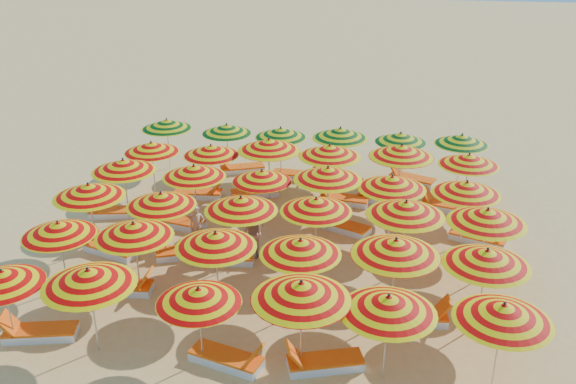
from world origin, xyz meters
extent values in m
plane|color=#E7B566|center=(0.00, 0.00, 0.00)|extent=(120.00, 120.00, 0.00)
cylinder|color=silver|center=(-5.64, -5.68, 0.94)|extent=(0.04, 0.04, 1.89)
cone|color=#D45E00|center=(-5.64, -5.68, 1.76)|extent=(2.07, 2.07, 0.36)
sphere|color=black|center=(-5.64, -5.68, 1.97)|extent=(0.06, 0.06, 0.06)
cylinder|color=silver|center=(-3.51, -5.69, 1.06)|extent=(0.04, 0.04, 2.12)
cone|color=#D45E00|center=(-3.51, -5.69, 1.98)|extent=(2.36, 2.36, 0.40)
sphere|color=black|center=(-3.51, -5.69, 2.21)|extent=(0.07, 0.07, 0.07)
cylinder|color=silver|center=(-0.98, -5.71, 0.95)|extent=(0.04, 0.04, 1.90)
cone|color=#D45E00|center=(-0.98, -5.71, 1.77)|extent=(2.40, 2.40, 0.36)
sphere|color=black|center=(-0.98, -5.71, 1.98)|extent=(0.06, 0.06, 0.06)
cylinder|color=silver|center=(1.26, -5.59, 1.10)|extent=(0.04, 0.04, 2.19)
cone|color=#D45E00|center=(1.26, -5.59, 2.05)|extent=(2.89, 2.89, 0.42)
sphere|color=black|center=(1.26, -5.59, 2.29)|extent=(0.07, 0.07, 0.07)
cylinder|color=silver|center=(3.10, -5.65, 1.04)|extent=(0.04, 0.04, 2.08)
cone|color=#D45E00|center=(3.10, -5.65, 1.94)|extent=(2.46, 2.46, 0.40)
sphere|color=black|center=(3.10, -5.65, 2.17)|extent=(0.07, 0.07, 0.07)
cylinder|color=silver|center=(5.44, -5.55, 1.03)|extent=(0.04, 0.04, 2.06)
cone|color=#D45E00|center=(5.44, -5.55, 1.92)|extent=(2.45, 2.45, 0.39)
sphere|color=black|center=(5.44, -5.55, 2.15)|extent=(0.07, 0.07, 0.07)
cylinder|color=silver|center=(-5.49, -3.28, 0.97)|extent=(0.04, 0.04, 1.94)
cone|color=#D45E00|center=(-5.49, -3.28, 1.81)|extent=(2.39, 2.39, 0.37)
sphere|color=black|center=(-5.49, -3.28, 2.02)|extent=(0.06, 0.06, 0.06)
cylinder|color=silver|center=(-3.43, -3.21, 1.03)|extent=(0.04, 0.04, 2.05)
cone|color=#D45E00|center=(-3.43, -3.21, 1.91)|extent=(2.24, 2.24, 0.39)
sphere|color=black|center=(-3.43, -3.21, 2.14)|extent=(0.07, 0.07, 0.07)
cylinder|color=silver|center=(-1.20, -3.44, 1.04)|extent=(0.04, 0.04, 2.07)
cone|color=#D45E00|center=(-1.20, -3.44, 1.93)|extent=(2.35, 2.35, 0.39)
sphere|color=black|center=(-1.20, -3.44, 2.16)|extent=(0.07, 0.07, 0.07)
cylinder|color=silver|center=(0.94, -3.42, 1.02)|extent=(0.04, 0.04, 2.04)
cone|color=#D45E00|center=(0.94, -3.42, 1.91)|extent=(2.65, 2.65, 0.39)
sphere|color=black|center=(0.94, -3.42, 2.13)|extent=(0.07, 0.07, 0.07)
cylinder|color=silver|center=(3.24, -3.31, 1.09)|extent=(0.04, 0.04, 2.18)
cone|color=#D45E00|center=(3.24, -3.31, 2.04)|extent=(2.80, 2.80, 0.42)
sphere|color=black|center=(3.24, -3.31, 2.28)|extent=(0.07, 0.07, 0.07)
cylinder|color=silver|center=(5.37, -3.33, 1.05)|extent=(0.04, 0.04, 2.10)
cone|color=#D45E00|center=(5.37, -3.33, 1.96)|extent=(2.28, 2.28, 0.40)
sphere|color=black|center=(5.37, -3.33, 2.19)|extent=(0.07, 0.07, 0.07)
cylinder|color=silver|center=(-5.63, -1.13, 1.05)|extent=(0.04, 0.04, 2.10)
cone|color=#D45E00|center=(-5.63, -1.13, 1.96)|extent=(2.69, 2.69, 0.40)
sphere|color=black|center=(-5.63, -1.13, 2.19)|extent=(0.07, 0.07, 0.07)
cylinder|color=silver|center=(-3.40, -1.22, 1.01)|extent=(0.04, 0.04, 2.02)
cone|color=#D45E00|center=(-3.40, -1.22, 1.88)|extent=(2.36, 2.36, 0.38)
sphere|color=black|center=(-3.40, -1.22, 2.11)|extent=(0.07, 0.07, 0.07)
cylinder|color=silver|center=(-1.05, -1.28, 1.04)|extent=(0.04, 0.04, 2.08)
cone|color=#D45E00|center=(-1.05, -1.28, 1.94)|extent=(2.23, 2.23, 0.40)
sphere|color=black|center=(-1.05, -1.28, 2.16)|extent=(0.07, 0.07, 0.07)
cylinder|color=silver|center=(1.03, -0.94, 1.02)|extent=(0.04, 0.04, 2.04)
cone|color=#D45E00|center=(1.03, -0.94, 1.91)|extent=(2.17, 2.17, 0.39)
sphere|color=black|center=(1.03, -0.94, 2.13)|extent=(0.07, 0.07, 0.07)
cylinder|color=silver|center=(3.50, -1.05, 1.09)|extent=(0.04, 0.04, 2.17)
cone|color=#D45E00|center=(3.50, -1.05, 2.03)|extent=(2.87, 2.87, 0.41)
sphere|color=black|center=(3.50, -1.05, 2.27)|extent=(0.07, 0.07, 0.07)
cylinder|color=silver|center=(5.64, -1.09, 1.06)|extent=(0.04, 0.04, 2.12)
cone|color=#D45E00|center=(5.64, -1.09, 1.98)|extent=(2.36, 2.36, 0.40)
sphere|color=black|center=(5.64, -1.09, 2.22)|extent=(0.07, 0.07, 0.07)
cylinder|color=silver|center=(-5.45, 1.01, 1.04)|extent=(0.04, 0.04, 2.07)
cone|color=#D45E00|center=(-5.45, 1.01, 1.93)|extent=(2.17, 2.17, 0.39)
sphere|color=black|center=(-5.45, 1.01, 2.16)|extent=(0.07, 0.07, 0.07)
cylinder|color=silver|center=(-3.09, 0.98, 1.01)|extent=(0.04, 0.04, 2.02)
cone|color=#D45E00|center=(-3.09, 0.98, 1.89)|extent=(2.40, 2.40, 0.39)
sphere|color=black|center=(-3.09, 0.98, 2.11)|extent=(0.07, 0.07, 0.07)
cylinder|color=silver|center=(-0.94, 1.21, 0.95)|extent=(0.04, 0.04, 1.90)
cone|color=#D45E00|center=(-0.94, 1.21, 1.77)|extent=(2.15, 2.15, 0.36)
sphere|color=black|center=(-0.94, 1.21, 1.98)|extent=(0.06, 0.06, 0.06)
cylinder|color=silver|center=(1.14, 1.20, 1.07)|extent=(0.04, 0.04, 2.14)
cone|color=#D45E00|center=(1.14, 1.20, 2.00)|extent=(2.30, 2.30, 0.41)
sphere|color=black|center=(1.14, 1.20, 2.23)|extent=(0.07, 0.07, 0.07)
cylinder|color=silver|center=(3.11, 0.92, 1.04)|extent=(0.04, 0.04, 2.08)
cone|color=#D45E00|center=(3.11, 0.92, 1.95)|extent=(2.47, 2.47, 0.40)
sphere|color=black|center=(3.11, 0.92, 2.17)|extent=(0.07, 0.07, 0.07)
cylinder|color=silver|center=(5.30, 0.95, 1.02)|extent=(0.04, 0.04, 2.04)
cone|color=#D45E00|center=(5.30, 0.95, 1.91)|extent=(2.66, 2.66, 0.39)
sphere|color=black|center=(5.30, 0.95, 2.13)|extent=(0.07, 0.07, 0.07)
cylinder|color=silver|center=(-5.30, 3.14, 0.96)|extent=(0.04, 0.04, 1.93)
cone|color=#D45E00|center=(-5.30, 3.14, 1.80)|extent=(2.04, 2.04, 0.37)
sphere|color=black|center=(-5.30, 3.14, 2.01)|extent=(0.06, 0.06, 0.06)
cylinder|color=silver|center=(-3.13, 3.14, 0.97)|extent=(0.04, 0.04, 1.94)
cone|color=#D45E00|center=(-3.13, 3.14, 1.81)|extent=(2.54, 2.54, 0.37)
sphere|color=black|center=(-3.13, 3.14, 2.02)|extent=(0.06, 0.06, 0.06)
cylinder|color=silver|center=(-1.13, 3.39, 1.09)|extent=(0.04, 0.04, 2.18)
cone|color=#D45E00|center=(-1.13, 3.39, 2.04)|extent=(2.88, 2.88, 0.42)
sphere|color=black|center=(-1.13, 3.39, 2.27)|extent=(0.07, 0.07, 0.07)
cylinder|color=silver|center=(0.98, 3.25, 1.07)|extent=(0.04, 0.04, 2.13)
cone|color=#D45E00|center=(0.98, 3.25, 1.99)|extent=(2.68, 2.68, 0.41)
sphere|color=black|center=(0.98, 3.25, 2.22)|extent=(0.07, 0.07, 0.07)
cylinder|color=silver|center=(3.39, 3.44, 1.10)|extent=(0.04, 0.04, 2.20)
cone|color=#D45E00|center=(3.39, 3.44, 2.05)|extent=(2.39, 2.39, 0.42)
sphere|color=black|center=(3.39, 3.44, 2.29)|extent=(0.07, 0.07, 0.07)
cylinder|color=silver|center=(5.60, 3.44, 1.00)|extent=(0.04, 0.04, 2.01)
cone|color=#D45E00|center=(5.60, 3.44, 1.88)|extent=(2.39, 2.39, 0.38)
sphere|color=black|center=(5.60, 3.44, 2.10)|extent=(0.07, 0.07, 0.07)
cylinder|color=silver|center=(-5.61, 5.69, 0.98)|extent=(0.04, 0.04, 1.96)
cone|color=#677106|center=(-5.61, 5.69, 1.83)|extent=(2.33, 2.33, 0.37)
sphere|color=black|center=(-5.61, 5.69, 2.04)|extent=(0.07, 0.07, 0.07)
cylinder|color=silver|center=(-3.20, 5.64, 0.95)|extent=(0.04, 0.04, 1.90)
cone|color=#677106|center=(-3.20, 5.64, 1.77)|extent=(1.96, 1.96, 0.36)
sphere|color=black|center=(-3.20, 5.64, 1.98)|extent=(0.06, 0.06, 0.06)
cylinder|color=silver|center=(-1.06, 5.40, 0.97)|extent=(0.04, 0.04, 1.95)
cone|color=#677106|center=(-1.06, 5.40, 1.82)|extent=(2.34, 2.34, 0.37)
sphere|color=black|center=(-1.06, 5.40, 2.03)|extent=(0.06, 0.06, 0.06)
cylinder|color=silver|center=(1.18, 5.33, 1.04)|extent=(0.04, 0.04, 2.08)
cone|color=#677106|center=(1.18, 5.33, 1.94)|extent=(2.62, 2.62, 0.40)
sphere|color=black|center=(1.18, 5.33, 2.17)|extent=(0.07, 0.07, 0.07)
cylinder|color=silver|center=(3.38, 5.66, 0.95)|extent=(0.04, 0.04, 1.90)
cone|color=#677106|center=(3.38, 5.66, 1.78)|extent=(2.40, 2.40, 0.36)
sphere|color=black|center=(3.38, 5.66, 1.98)|extent=(0.06, 0.06, 0.06)
cylinder|color=silver|center=(5.57, 5.64, 0.98)|extent=(0.04, 0.04, 1.95)
cone|color=#677106|center=(5.57, 5.64, 1.82)|extent=(2.38, 2.38, 0.37)
sphere|color=black|center=(5.57, 5.64, 2.04)|extent=(0.07, 0.07, 0.07)
cube|color=white|center=(-5.09, -5.45, 0.10)|extent=(1.79, 0.96, 0.20)
cube|color=#FE5B0B|center=(-5.09, -5.45, 0.23)|extent=(1.79, 0.96, 0.06)
cube|color=#FE5B0B|center=(-5.77, -5.61, 0.45)|extent=(0.49, 0.65, 0.48)
cube|color=white|center=(-0.43, -5.70, 0.10)|extent=(1.79, 1.03, 0.20)
cube|color=#FE5B0B|center=(-0.43, -5.70, 0.23)|extent=(1.79, 1.03, 0.06)
cube|color=#FE5B0B|center=(0.24, -5.89, 0.45)|extent=(0.51, 0.66, 0.48)
cube|color=white|center=(1.81, -5.48, 0.10)|extent=(1.80, 1.08, 0.20)
cube|color=#FE5B0B|center=(1.81, -5.48, 0.23)|extent=(1.80, 1.08, 0.06)
cube|color=#FE5B0B|center=(1.14, -5.70, 0.45)|extent=(0.53, 0.67, 0.48)
cube|color=white|center=(-3.98, -3.23, 0.10)|extent=(1.74, 0.71, 0.20)
cube|color=#FE5B0B|center=(-3.98, -3.23, 0.23)|extent=(1.74, 0.71, 0.06)
cube|color=#FE5B0B|center=(-3.29, -3.17, 0.45)|extent=(0.41, 0.61, 0.48)
cube|color=white|center=(3.79, -3.36, 0.10)|extent=(1.73, 0.67, 0.20)
cube|color=#FE5B0B|center=(3.79, -3.36, 0.23)|extent=(1.73, 0.67, 0.06)
cube|color=#FE5B0B|center=(4.49, -3.32, 0.45)|extent=(0.40, 0.60, 0.48)
cube|color=white|center=(-5.08, -1.29, 0.10)|extent=(1.80, 1.08, 0.20)
cube|color=#FE5B0B|center=(-5.08, -1.29, 0.23)|extent=(1.80, 1.08, 0.06)
cube|color=#FE5B0B|center=(-5.75, -1.07, 0.45)|extent=(0.53, 0.66, 0.48)
cube|color=white|center=(-2.85, -1.09, 0.10)|extent=(1.79, 1.16, 0.20)
cube|color=#FE5B0B|center=(-2.85, -1.09, 0.23)|extent=(1.79, 1.16, 0.06)
cube|color=#FE5B0B|center=(-2.20, -0.83, 0.45)|extent=(0.55, 0.67, 0.48)
cube|color=white|center=(-1.60, -1.25, 0.10)|extent=(1.76, 0.80, 0.20)
cube|color=#FE5B0B|center=(-1.60, -1.25, 0.23)|extent=(1.76, 0.80, 0.06)
cube|color=#FE5B0B|center=(-2.29, -1.34, 0.45)|extent=(0.44, 0.62, 0.48)
cube|color=white|center=(-6.00, 1.18, 0.10)|extent=(1.78, 0.91, 0.20)
cube|color=#FE5B0B|center=(-6.00, 1.18, 0.23)|extent=(1.78, 0.91, 0.06)
cube|color=#FE5B0B|center=(-6.68, 1.04, 0.45)|extent=(0.47, 0.64, 0.48)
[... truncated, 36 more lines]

